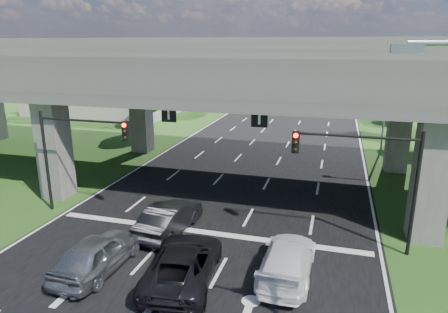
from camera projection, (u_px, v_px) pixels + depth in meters
The scene contains 18 objects.
ground at pixel (180, 267), 17.99m from camera, with size 160.00×160.00×0.00m, color #264B18.
road at pixel (235, 191), 27.24m from camera, with size 18.00×120.00×0.03m, color black.
overpass at pixel (244, 71), 26.94m from camera, with size 80.00×15.00×10.00m.
warehouse at pixel (102, 100), 56.69m from camera, with size 20.00×10.00×4.00m, color #9E9E99.
signal_right at pixel (367, 167), 18.44m from camera, with size 5.76×0.54×6.00m.
signal_left at pixel (76, 145), 22.56m from camera, with size 5.76×0.54×6.00m.
streetlight_far at pixel (383, 88), 35.94m from camera, with size 3.38×0.25×10.00m.
streetlight_beyond at pixel (371, 75), 50.75m from camera, with size 3.38×0.25×10.00m.
tree_left_near at pixel (150, 89), 44.42m from camera, with size 4.50×4.50×7.80m.
tree_left_mid at pixel (156, 87), 52.79m from camera, with size 3.91×3.90×6.76m.
tree_left_far at pixel (204, 76), 58.88m from camera, with size 4.80×4.80×8.32m.
tree_right_near at pixel (409, 99), 39.24m from camera, with size 4.20×4.20×7.28m.
tree_right_mid at pixel (426, 94), 45.94m from camera, with size 3.91×3.90×6.76m.
tree_right_far at pixel (383, 81), 54.22m from camera, with size 4.50×4.50×7.80m.
car_silver at pixel (98, 253), 17.42m from camera, with size 1.97×4.90×1.67m, color #9B9EA2.
car_dark at pixel (170, 218), 21.01m from camera, with size 1.71×4.91×1.62m, color black.
car_white at pixel (287, 259), 17.09m from camera, with size 2.12×5.23×1.52m, color white.
car_trailing at pixel (184, 263), 16.77m from camera, with size 2.61×5.65×1.57m, color black.
Camera 1 is at (6.26, -14.81, 9.69)m, focal length 32.00 mm.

